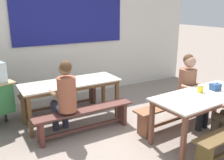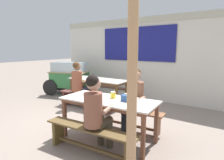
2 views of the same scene
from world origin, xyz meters
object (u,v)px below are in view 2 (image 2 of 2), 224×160
object	(u,v)px
person_near_front	(96,109)
wooden_support_post	(132,83)
bench_near_back	(123,114)
food_cart	(69,75)
tissue_box	(126,98)
bench_far_back	(109,91)
soup_bowl	(96,78)
dining_table_near	(109,103)
bench_near_front	(90,136)
bench_far_front	(85,99)
condiment_jar	(113,95)
person_right_near_table	(135,98)
dining_table_far	(98,82)
person_left_back_turned	(79,82)

from	to	relation	value
person_near_front	wooden_support_post	distance (m)	1.04
bench_near_back	food_cart	xyz separation A→B (m)	(-3.23, 1.46, 0.39)
bench_near_back	tissue_box	distance (m)	0.81
bench_far_back	soup_bowl	world-z (taller)	soup_bowl
dining_table_near	bench_near_front	distance (m)	0.70
bench_far_front	bench_near_front	bearing A→B (deg)	-45.26
bench_near_front	food_cart	xyz separation A→B (m)	(-3.32, 2.62, 0.39)
bench_far_back	condiment_jar	bearing A→B (deg)	-52.40
bench_far_back	bench_near_front	bearing A→B (deg)	-59.39
food_cart	soup_bowl	world-z (taller)	food_cart
bench_far_front	tissue_box	xyz separation A→B (m)	(1.91, -0.99, 0.52)
dining_table_near	wooden_support_post	bearing A→B (deg)	-41.61
condiment_jar	food_cart	bearing A→B (deg)	149.64
bench_far_back	soup_bowl	distance (m)	0.74
bench_far_front	food_cart	xyz separation A→B (m)	(-1.69, 0.97, 0.39)
dining_table_near	food_cart	xyz separation A→B (m)	(-3.27, 2.04, -0.00)
bench_near_front	person_right_near_table	world-z (taller)	person_right_near_table
person_right_near_table	bench_far_front	bearing A→B (deg)	163.42
dining_table_far	person_left_back_turned	xyz separation A→B (m)	(-0.28, -0.51, 0.04)
dining_table_far	bench_near_back	size ratio (longest dim) A/B	1.06
bench_near_back	condiment_jar	world-z (taller)	condiment_jar
bench_far_back	tissue_box	size ratio (longest dim) A/B	10.92
bench_near_back	dining_table_near	bearing A→B (deg)	-85.41
bench_near_front	tissue_box	bearing A→B (deg)	67.15
person_left_back_turned	condiment_jar	size ratio (longest dim) A/B	10.77
bench_near_front	person_right_near_table	size ratio (longest dim) A/B	1.28
bench_far_front	food_cart	world-z (taller)	food_cart
dining_table_near	person_left_back_turned	bearing A→B (deg)	148.77
bench_near_back	person_right_near_table	xyz separation A→B (m)	(0.28, -0.05, 0.42)
condiment_jar	bench_near_back	bearing A→B (deg)	97.88
food_cart	person_near_front	world-z (taller)	person_near_front
person_near_front	soup_bowl	distance (m)	2.84
bench_far_back	bench_far_front	distance (m)	1.16
dining_table_far	wooden_support_post	world-z (taller)	wooden_support_post
dining_table_near	person_near_front	world-z (taller)	person_near_front
condiment_jar	wooden_support_post	distance (m)	1.39
wooden_support_post	food_cart	bearing A→B (deg)	145.73
bench_far_front	condiment_jar	distance (m)	1.94
dining_table_far	tissue_box	size ratio (longest dim) A/B	11.87
tissue_box	condiment_jar	size ratio (longest dim) A/B	1.26
bench_near_back	person_near_front	world-z (taller)	person_near_front
person_near_front	condiment_jar	distance (m)	0.62
person_near_front	tissue_box	world-z (taller)	person_near_front
person_near_front	person_right_near_table	bearing A→B (deg)	83.29
bench_far_back	soup_bowl	bearing A→B (deg)	-98.48
dining_table_near	tissue_box	world-z (taller)	tissue_box
food_cart	soup_bowl	bearing A→B (deg)	-12.65
bench_far_front	bench_near_back	size ratio (longest dim) A/B	1.01
dining_table_far	food_cart	distance (m)	1.72
bench_near_back	soup_bowl	world-z (taller)	soup_bowl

